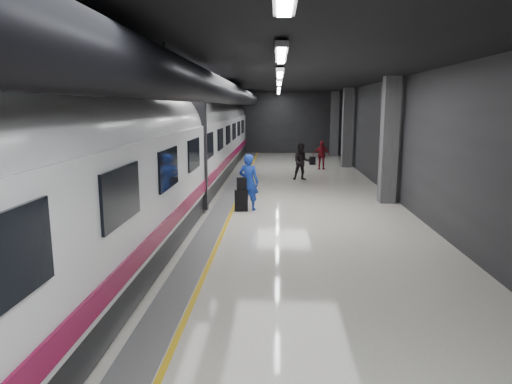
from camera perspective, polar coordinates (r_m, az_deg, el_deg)
ground at (r=15.00m, az=0.52°, el=-2.67°), size 40.00×40.00×0.00m
platform_hall at (r=15.56m, az=-0.39°, el=10.95°), size 10.02×40.02×4.51m
train at (r=15.13m, az=-11.90°, el=5.16°), size 3.05×38.00×4.05m
traveler_main at (r=15.34m, az=-0.91°, el=1.25°), size 0.80×0.65×1.90m
suitcase_main at (r=15.28m, az=-1.87°, el=-1.08°), size 0.47×0.33×0.70m
shoulder_bag at (r=15.19m, az=-1.80°, el=1.02°), size 0.35×0.25×0.42m
traveler_far_a at (r=21.79m, az=5.73°, el=3.78°), size 0.89×0.71×1.74m
traveler_far_b at (r=25.77m, az=8.17°, el=4.60°), size 0.95×0.43×1.59m
suitcase_far at (r=27.71m, az=7.06°, el=3.89°), size 0.37×0.30×0.48m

